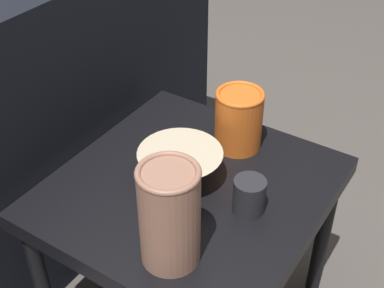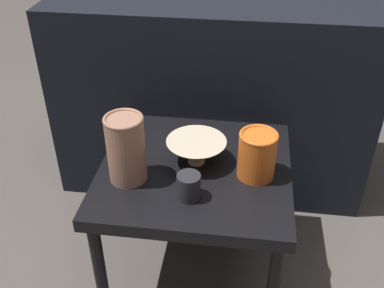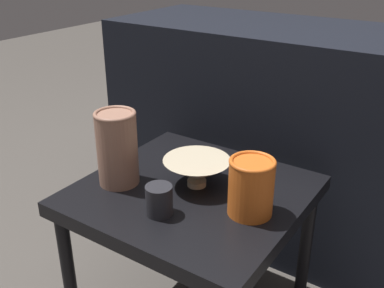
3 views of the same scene
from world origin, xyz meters
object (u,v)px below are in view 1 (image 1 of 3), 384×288
vase_textured_left (169,215)px  vase_colorful_right (239,119)px  bowl (180,165)px  cup (250,195)px

vase_textured_left → vase_colorful_right: vase_textured_left is taller
bowl → vase_textured_left: 0.22m
vase_textured_left → cup: vase_textured_left is taller
bowl → vase_colorful_right: size_ratio=1.26×
vase_textured_left → vase_colorful_right: bearing=9.7°
vase_textured_left → vase_colorful_right: 0.37m
vase_textured_left → cup: (0.19, -0.06, -0.07)m
bowl → vase_colorful_right: bearing=-12.3°
bowl → cup: (0.01, -0.16, -0.01)m
vase_textured_left → vase_colorful_right: (0.36, 0.06, -0.03)m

